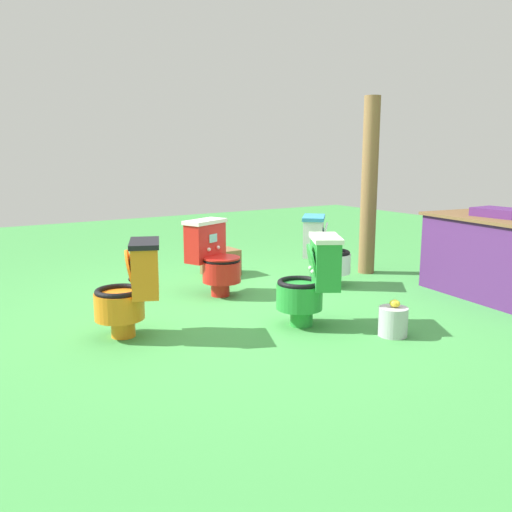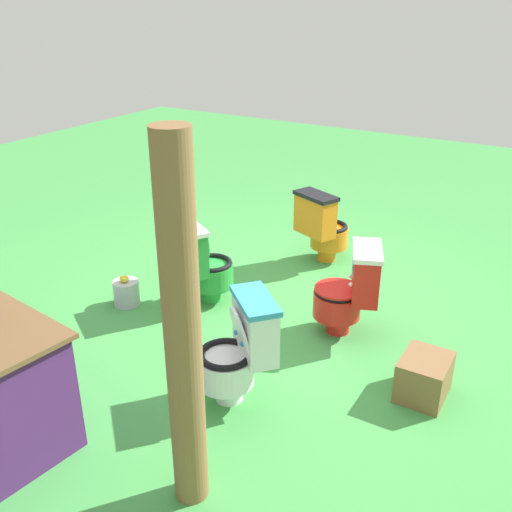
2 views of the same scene
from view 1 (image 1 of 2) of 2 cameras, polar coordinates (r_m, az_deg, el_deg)
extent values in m
plane|color=#429947|center=(4.78, -0.50, -5.86)|extent=(14.00, 14.00, 0.00)
cylinder|color=red|center=(5.31, -3.74, -3.39)|extent=(0.24, 0.24, 0.14)
cylinder|color=red|center=(5.25, -3.59, -1.63)|extent=(0.48, 0.48, 0.20)
torus|color=black|center=(5.23, -3.61, -0.43)|extent=(0.46, 0.46, 0.04)
cylinder|color=white|center=(5.24, -3.60, -0.99)|extent=(0.31, 0.31, 0.01)
cube|color=red|center=(5.33, -5.31, 1.42)|extent=(0.33, 0.45, 0.37)
cube|color=white|center=(5.30, -5.35, 3.59)|extent=(0.36, 0.48, 0.04)
cube|color=#8CE0E5|center=(5.26, -4.48, 1.86)|extent=(0.05, 0.10, 0.08)
cylinder|color=red|center=(5.23, -3.61, -0.19)|extent=(0.47, 0.47, 0.02)
sphere|color=white|center=(5.32, -3.95, 0.89)|extent=(0.04, 0.04, 0.04)
sphere|color=white|center=(5.22, -4.91, 0.67)|extent=(0.04, 0.04, 0.04)
cylinder|color=green|center=(4.42, 4.76, -6.33)|extent=(0.25, 0.25, 0.14)
cylinder|color=green|center=(4.38, 4.53, -4.20)|extent=(0.51, 0.51, 0.20)
torus|color=black|center=(4.35, 4.55, -2.78)|extent=(0.49, 0.49, 0.04)
cylinder|color=white|center=(4.36, 4.54, -3.44)|extent=(0.33, 0.33, 0.01)
cube|color=green|center=(4.34, 7.21, -0.79)|extent=(0.45, 0.37, 0.37)
cube|color=white|center=(4.30, 7.28, 1.86)|extent=(0.48, 0.41, 0.04)
cube|color=#8CE0E5|center=(4.32, 5.90, -0.15)|extent=(0.10, 0.06, 0.08)
cylinder|color=green|center=(4.33, 5.90, -0.99)|extent=(0.35, 0.26, 0.35)
sphere|color=white|center=(4.27, 5.94, -1.64)|extent=(0.04, 0.04, 0.04)
sphere|color=white|center=(4.40, 5.71, -1.25)|extent=(0.04, 0.04, 0.04)
cylinder|color=white|center=(5.72, 7.72, -2.41)|extent=(0.25, 0.25, 0.14)
cylinder|color=white|center=(5.69, 7.96, -0.75)|extent=(0.52, 0.52, 0.20)
torus|color=black|center=(5.67, 7.99, 0.36)|extent=(0.50, 0.50, 0.04)
cylinder|color=#338CBF|center=(5.68, 7.98, -0.16)|extent=(0.34, 0.34, 0.01)
cube|color=white|center=(5.65, 6.01, 1.94)|extent=(0.43, 0.41, 0.37)
cube|color=#338CBF|center=(5.62, 6.05, 3.99)|extent=(0.47, 0.45, 0.04)
cube|color=#8CE0E5|center=(5.64, 7.04, 2.42)|extent=(0.09, 0.08, 0.08)
cylinder|color=white|center=(5.65, 7.02, 1.77)|extent=(0.32, 0.30, 0.35)
sphere|color=#338CBF|center=(5.72, 7.08, 1.53)|extent=(0.04, 0.04, 0.04)
sphere|color=#338CBF|center=(5.58, 7.04, 1.30)|extent=(0.04, 0.04, 0.04)
cylinder|color=orange|center=(4.27, -13.66, -7.23)|extent=(0.24, 0.24, 0.14)
cylinder|color=orange|center=(4.23, -14.04, -5.05)|extent=(0.48, 0.48, 0.20)
torus|color=black|center=(4.20, -14.11, -3.58)|extent=(0.46, 0.46, 0.04)
cylinder|color=black|center=(4.21, -14.07, -4.26)|extent=(0.31, 0.31, 0.01)
cube|color=orange|center=(4.15, -11.45, -1.45)|extent=(0.45, 0.33, 0.37)
cube|color=black|center=(4.11, -11.56, 1.31)|extent=(0.48, 0.36, 0.04)
cube|color=#8CE0E5|center=(4.15, -12.87, -0.82)|extent=(0.10, 0.05, 0.08)
cylinder|color=orange|center=(4.16, -12.82, -1.70)|extent=(0.36, 0.22, 0.35)
sphere|color=black|center=(4.10, -12.91, -2.39)|extent=(0.04, 0.04, 0.04)
sphere|color=black|center=(4.24, -12.82, -1.96)|extent=(0.04, 0.04, 0.04)
cube|color=#4C2360|center=(5.68, 24.50, -0.31)|extent=(1.49, 0.97, 0.74)
cube|color=brown|center=(5.63, 24.81, 3.54)|extent=(1.56, 1.04, 0.03)
cube|color=#4C2360|center=(5.62, 24.06, 4.16)|extent=(0.45, 0.33, 0.08)
cylinder|color=brown|center=(6.29, 11.71, 7.09)|extent=(0.18, 0.18, 1.97)
cube|color=brown|center=(6.19, -3.70, -0.64)|extent=(0.30, 0.37, 0.29)
cylinder|color=#B7B7BF|center=(4.29, 14.08, -6.64)|extent=(0.22, 0.22, 0.22)
ellipsoid|color=yellow|center=(4.27, 14.29, -4.76)|extent=(0.07, 0.05, 0.05)
ellipsoid|color=yellow|center=(4.25, 14.37, -4.82)|extent=(0.07, 0.05, 0.05)
ellipsoid|color=yellow|center=(4.25, 14.14, -4.83)|extent=(0.07, 0.05, 0.05)
camera|label=2|loc=(8.68, 13.91, 17.66)|focal=40.73mm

